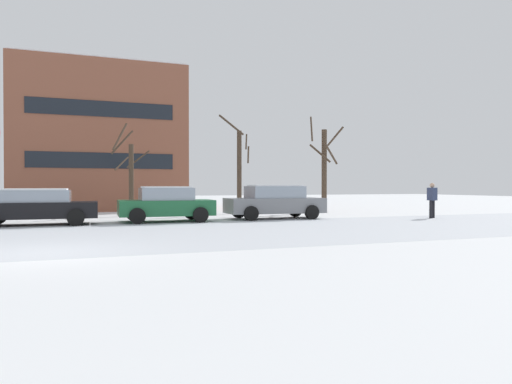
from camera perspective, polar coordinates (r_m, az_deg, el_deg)
ground_plane at (r=11.61m, az=-24.44°, el=-6.79°), size 120.00×120.00×0.00m
road_surface at (r=15.05m, az=-23.60°, el=-5.07°), size 80.00×8.93×0.00m
parked_car_black at (r=20.10m, az=-24.94°, el=-1.56°), size 4.55×2.18×1.41m
parked_car_green at (r=20.28m, az=-10.76°, el=-1.40°), size 3.94×2.26×1.49m
parked_car_gray at (r=21.76m, az=2.25°, el=-1.16°), size 4.50×2.18×1.55m
pedestrian_crossing at (r=23.57m, az=20.42°, el=-0.65°), size 0.43×0.41×1.65m
tree_far_right at (r=24.53m, az=-14.94°, el=2.22°), size 1.93×1.18×4.74m
tree_far_left at (r=27.69m, az=8.21°, el=3.08°), size 1.90×1.95×5.63m
tree_far_mid at (r=25.88m, az=-2.04°, el=2.93°), size 1.81×1.49×5.37m
building_far_left at (r=33.24m, az=-18.38°, el=5.86°), size 10.09×9.05×8.99m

